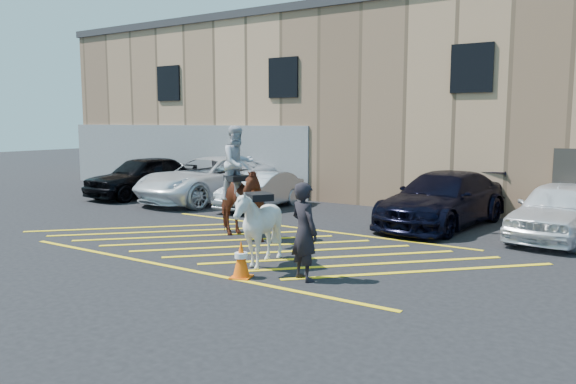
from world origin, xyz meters
The scene contains 12 objects.
ground centered at (0.00, 0.00, 0.00)m, with size 90.00×90.00×0.00m, color black.
car_black_suv centered at (-8.95, 4.40, 0.81)m, with size 1.92×4.76×1.62m, color black.
car_white_pickup centered at (-5.88, 4.87, 0.82)m, with size 2.73×5.93×1.65m, color white.
car_silver_sedan centered at (-3.30, 4.51, 0.62)m, with size 1.32×3.78×1.24m, color #999FA7.
car_blue_suv centered at (2.94, 4.76, 0.77)m, with size 2.14×5.27×1.53m, color black.
car_white_suv centered at (5.99, 4.58, 0.74)m, with size 1.74×4.32×1.47m, color white.
handler centered at (2.52, -2.10, 0.93)m, with size 0.68×0.45×1.86m, color black.
warehouse centered at (-0.01, 11.99, 3.65)m, with size 32.42×10.20×7.30m.
hatching_zone centered at (0.00, -0.30, 0.01)m, with size 12.60×5.12×0.01m.
mounted_bay centered at (-0.83, 0.15, 1.16)m, with size 2.38×1.64×2.87m.
saddled_white centered at (1.21, -1.76, 0.82)m, with size 1.91×1.96×1.63m.
traffic_cone centered at (1.45, -2.64, 0.37)m, with size 0.48×0.48×0.73m.
Camera 1 is at (7.92, -10.89, 2.99)m, focal length 35.00 mm.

